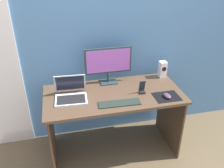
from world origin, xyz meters
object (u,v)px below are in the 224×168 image
laptop (71,94)px  speaker_right (162,69)px  monitor (109,63)px  keyboard_external (119,103)px  mouse (167,96)px  phone_in_dock (142,89)px

laptop → speaker_right: bearing=12.1°
monitor → keyboard_external: size_ratio=1.25×
speaker_right → laptop: (-1.04, -0.22, -0.05)m
laptop → mouse: (0.91, -0.21, -0.02)m
monitor → mouse: bearing=-42.0°
speaker_right → keyboard_external: 0.75m
monitor → keyboard_external: (0.01, -0.44, -0.22)m
monitor → mouse: 0.68m
speaker_right → phone_in_dock: 0.45m
speaker_right → mouse: 0.46m
speaker_right → laptop: 1.07m
monitor → phone_in_dock: size_ratio=3.57×
speaker_right → laptop: bearing=-167.9°
laptop → phone_in_dock: (0.70, -0.06, 0.00)m
laptop → keyboard_external: size_ratio=0.81×
monitor → laptop: 0.52m
monitor → mouse: (0.49, -0.44, -0.20)m
speaker_right → laptop: laptop is taller
laptop → monitor: bearing=28.2°
laptop → mouse: size_ratio=3.21×
laptop → keyboard_external: bearing=-25.7°
monitor → phone_in_dock: monitor is taller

